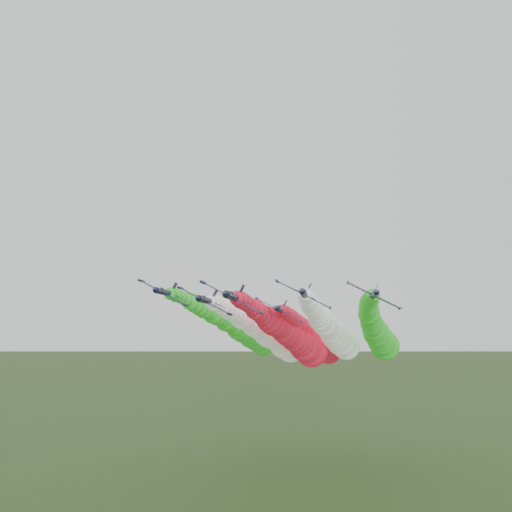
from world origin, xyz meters
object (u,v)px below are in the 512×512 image
(jet_inner_left, at_px, (271,337))
(jet_trail, at_px, (315,340))
(jet_lead, at_px, (295,339))
(jet_outer_left, at_px, (242,330))
(jet_outer_right, at_px, (378,334))
(jet_inner_right, at_px, (334,334))

(jet_inner_left, distance_m, jet_trail, 18.43)
(jet_lead, bearing_deg, jet_outer_left, 136.69)
(jet_outer_right, height_order, jet_trail, jet_outer_right)
(jet_inner_right, distance_m, jet_outer_right, 13.86)
(jet_outer_right, bearing_deg, jet_trail, 158.03)
(jet_lead, relative_size, jet_trail, 1.00)
(jet_lead, xyz_separation_m, jet_inner_left, (-7.27, 9.31, 0.53))
(jet_inner_right, bearing_deg, jet_outer_right, 26.66)
(jet_inner_left, xyz_separation_m, jet_trail, (11.63, 14.26, -1.04))
(jet_lead, relative_size, jet_outer_right, 1.00)
(jet_outer_left, height_order, jet_trail, jet_outer_left)
(jet_inner_left, distance_m, jet_outer_left, 11.38)
(jet_outer_left, relative_size, jet_trail, 1.00)
(jet_inner_left, distance_m, jet_inner_right, 17.44)
(jet_inner_right, bearing_deg, jet_lead, -135.33)
(jet_inner_right, xyz_separation_m, jet_outer_right, (12.38, 6.22, -0.08))
(jet_outer_right, relative_size, jet_trail, 1.00)
(jet_inner_right, xyz_separation_m, jet_trail, (-5.78, 13.54, -1.86))
(jet_trail, bearing_deg, jet_inner_right, -66.90)
(jet_lead, height_order, jet_outer_left, jet_outer_left)
(jet_inner_left, relative_size, jet_outer_right, 0.99)
(jet_inner_left, bearing_deg, jet_inner_right, 2.35)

